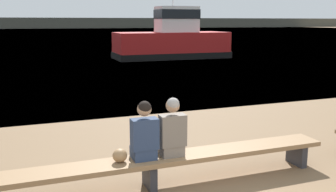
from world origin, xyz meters
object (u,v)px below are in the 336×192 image
shopping_bag (120,155)px  person_right (172,130)px  tugboat_red (172,42)px  bench_main (149,164)px  person_left (144,133)px

shopping_bag → person_right: bearing=-1.2°
person_right → tugboat_red: 21.58m
bench_main → person_right: bearing=-0.1°
shopping_bag → bench_main: bearing=-2.2°
person_left → tugboat_red: (8.18, 20.15, 0.26)m
bench_main → person_left: 0.52m
bench_main → person_right: (0.39, -0.00, 0.52)m
person_left → tugboat_red: size_ratio=0.11×
bench_main → tugboat_red: (8.10, 20.15, 0.77)m
person_right → shopping_bag: (-0.85, 0.02, -0.32)m
person_left → person_right: person_right is taller
shopping_bag → tugboat_red: size_ratio=0.03×
shopping_bag → person_left: bearing=-2.7°
person_right → tugboat_red: tugboat_red is taller
shopping_bag → tugboat_red: (8.57, 20.13, 0.57)m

